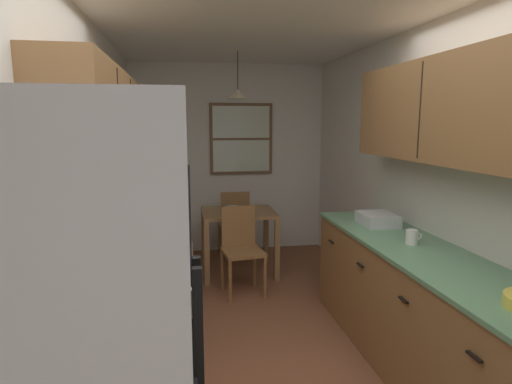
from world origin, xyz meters
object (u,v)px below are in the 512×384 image
storage_canister (112,274)px  microwave_over_range (54,161)px  mug_by_coffeemaker (412,237)px  dining_table (239,223)px  table_serving_bowl (232,209)px  dish_rack (378,219)px  dining_chair_near (241,245)px  dining_chair_far (235,221)px  trash_bin (178,272)px

storage_canister → microwave_over_range: bearing=-103.3°
mug_by_coffeemaker → dining_table: bearing=115.8°
microwave_over_range → table_serving_bowl: 3.35m
mug_by_coffeemaker → microwave_over_range: bearing=-154.3°
mug_by_coffeemaker → dish_rack: 0.59m
dining_table → dining_chair_near: 0.58m
microwave_over_range → mug_by_coffeemaker: 2.44m
dining_chair_far → dining_chair_near: bearing=-93.3°
dining_table → table_serving_bowl: bearing=-168.0°
table_serving_bowl → mug_by_coffeemaker: bearing=-62.3°
dining_chair_near → table_serving_bowl: 0.61m
dining_chair_far → dish_rack: size_ratio=2.65×
dining_table → mug_by_coffeemaker: size_ratio=6.87×
dining_table → dining_chair_near: size_ratio=0.94×
microwave_over_range → mug_by_coffeemaker: (2.11, 1.02, -0.68)m
dining_chair_far → trash_bin: (-0.72, -1.25, -0.21)m
storage_canister → dining_chair_near: bearing=65.3°
dining_chair_far → storage_canister: size_ratio=4.35×
microwave_over_range → trash_bin: size_ratio=1.06×
dining_chair_far → table_serving_bowl: 0.65m
dining_chair_near → trash_bin: dining_chair_near is taller
dining_chair_near → dish_rack: (1.07, -0.92, 0.45)m
dining_chair_near → mug_by_coffeemaker: 1.89m
microwave_over_range → dining_table: 3.43m
dining_chair_far → storage_canister: storage_canister is taller
microwave_over_range → table_serving_bowl: (1.03, 3.07, -0.85)m
storage_canister → mug_by_coffeemaker: bearing=15.7°
microwave_over_range → dining_chair_near: 2.96m
microwave_over_range → dish_rack: microwave_over_range is taller
microwave_over_range → dining_chair_near: size_ratio=0.68×
dining_chair_near → dining_chair_far: 1.13m
microwave_over_range → dining_table: microwave_over_range is taller
storage_canister → table_serving_bowl: 2.78m
dining_chair_near → dining_table: bearing=85.3°
microwave_over_range → dining_chair_near: (1.06, 2.53, -1.13)m
dining_table → dining_chair_far: bearing=88.1°
microwave_over_range → dining_chair_far: microwave_over_range is taller
dining_table → trash_bin: (-0.70, -0.68, -0.32)m
microwave_over_range → dish_rack: size_ratio=1.80×
table_serving_bowl → dish_rack: bearing=-53.2°
dining_table → storage_canister: storage_canister is taller
table_serving_bowl → microwave_over_range: bearing=-108.5°
dining_chair_near → table_serving_bowl: size_ratio=4.53×
dining_chair_far → table_serving_bowl: dining_chair_far is taller
dining_table → trash_bin: dining_table is taller
trash_bin → storage_canister: (-0.30, -1.95, 0.71)m
mug_by_coffeemaker → dish_rack: (0.02, 0.59, -0.00)m
table_serving_bowl → dining_table: bearing=12.0°
storage_canister → mug_by_coffeemaker: size_ratio=1.69×
mug_by_coffeemaker → dining_chair_near: bearing=124.8°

